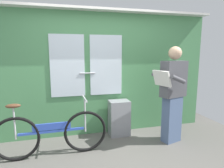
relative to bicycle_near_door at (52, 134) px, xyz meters
name	(u,v)px	position (x,y,z in m)	size (l,w,h in m)	color
train_door_wall	(97,71)	(0.83, 0.70, 0.85)	(4.37, 0.28, 2.30)	#4C8C56
bicycle_near_door	(52,134)	(0.00, 0.00, 0.00)	(1.65, 0.44, 0.87)	black
passenger_reading_newspaper	(173,93)	(1.99, -0.01, 0.51)	(0.61, 0.55, 1.65)	slate
trash_bin_by_wall	(119,118)	(1.20, 0.49, -0.02)	(0.38, 0.28, 0.66)	gray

